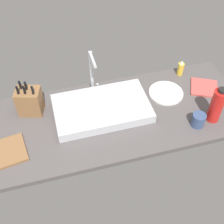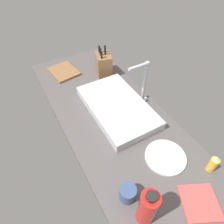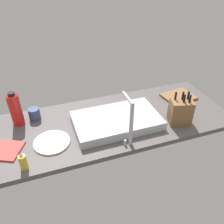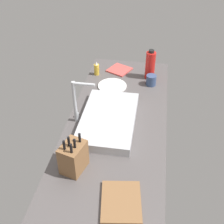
{
  "view_description": "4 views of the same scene",
  "coord_description": "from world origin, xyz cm",
  "views": [
    {
      "loc": [
        -30.85,
        -119.12,
        142.26
      ],
      "look_at": [
        0.54,
        -3.85,
        11.84
      ],
      "focal_mm": 47.46,
      "sensor_mm": 36.0,
      "label": 1
    },
    {
      "loc": [
        78.03,
        -44.55,
        101.93
      ],
      "look_at": [
        0.94,
        -1.19,
        9.1
      ],
      "focal_mm": 31.61,
      "sensor_mm": 36.0,
      "label": 2
    },
    {
      "loc": [
        42.97,
        128.58,
        105.19
      ],
      "look_at": [
        -1.69,
        1.26,
        11.56
      ],
      "focal_mm": 37.77,
      "sensor_mm": 36.0,
      "label": 3
    },
    {
      "loc": [
        -150.71,
        -20.76,
        127.37
      ],
      "look_at": [
        -1.55,
        3.42,
        11.52
      ],
      "focal_mm": 45.87,
      "sensor_mm": 36.0,
      "label": 4
    }
  ],
  "objects": [
    {
      "name": "countertop_slab",
      "position": [
        0.0,
        0.0,
        1.75
      ],
      "size": [
        176.19,
        67.03,
        3.5
      ],
      "primitive_type": "cube",
      "color": "#514C4C",
      "rests_on": "ground"
    },
    {
      "name": "sink_basin",
      "position": [
        -3.6,
        5.48,
        6.61
      ],
      "size": [
        59.38,
        35.31,
        6.22
      ],
      "primitive_type": "cube",
      "color": "#B7BABF",
      "rests_on": "countertop_slab"
    },
    {
      "name": "faucet",
      "position": [
        -4.53,
        25.89,
        21.74
      ],
      "size": [
        5.5,
        15.11,
        31.02
      ],
      "color": "#B7BABF",
      "rests_on": "countertop_slab"
    },
    {
      "name": "knife_block",
      "position": [
        -46.3,
        17.63,
        12.53
      ],
      "size": [
        17.2,
        14.81,
        23.29
      ],
      "rotation": [
        0.0,
        0.0,
        -0.28
      ],
      "color": "brown",
      "rests_on": "countertop_slab"
    },
    {
      "name": "cutting_board",
      "position": [
        -64.7,
        -11.48,
        4.4
      ],
      "size": [
        27.28,
        23.27,
        1.8
      ],
      "primitive_type": "cube",
      "rotation": [
        0.0,
        0.0,
        0.15
      ],
      "color": "brown",
      "rests_on": "countertop_slab"
    },
    {
      "name": "soap_bottle",
      "position": [
        59.24,
        26.52,
        8.7
      ],
      "size": [
        4.34,
        4.34,
        12.2
      ],
      "color": "gold",
      "rests_on": "countertop_slab"
    },
    {
      "name": "water_bottle",
      "position": [
        61.15,
        -18.22,
        15.34
      ],
      "size": [
        7.98,
        7.98,
        25.16
      ],
      "color": "red",
      "rests_on": "countertop_slab"
    },
    {
      "name": "dinner_plate",
      "position": [
        42.07,
        10.28,
        4.1
      ],
      "size": [
        23.05,
        23.05,
        1.2
      ],
      "primitive_type": "cylinder",
      "color": "white",
      "rests_on": "countertop_slab"
    },
    {
      "name": "dish_towel",
      "position": [
        69.39,
        8.35,
        4.1
      ],
      "size": [
        23.38,
        23.22,
        1.2
      ],
      "primitive_type": "cube",
      "rotation": [
        0.0,
        0.0,
        -0.45
      ],
      "color": "#CC4C47",
      "rests_on": "countertop_slab"
    },
    {
      "name": "coffee_mug",
      "position": [
        49.96,
        -20.19,
        7.79
      ],
      "size": [
        8.09,
        8.09,
        8.59
      ],
      "primitive_type": "cylinder",
      "color": "#384C75",
      "rests_on": "countertop_slab"
    }
  ]
}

